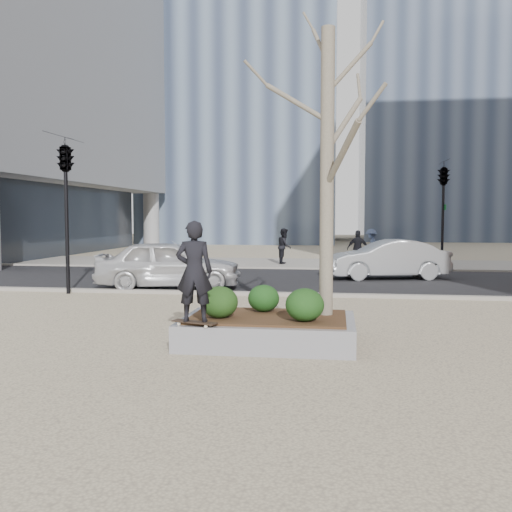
# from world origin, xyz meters

# --- Properties ---
(ground) EXTENTS (120.00, 120.00, 0.00)m
(ground) POSITION_xyz_m (0.00, 0.00, 0.00)
(ground) COLOR #BDAE8B
(ground) RESTS_ON ground
(street) EXTENTS (60.00, 8.00, 0.02)m
(street) POSITION_xyz_m (0.00, 10.00, 0.01)
(street) COLOR black
(street) RESTS_ON ground
(far_sidewalk) EXTENTS (60.00, 6.00, 0.02)m
(far_sidewalk) POSITION_xyz_m (0.00, 17.00, 0.01)
(far_sidewalk) COLOR gray
(far_sidewalk) RESTS_ON ground
(planter) EXTENTS (3.00, 2.00, 0.45)m
(planter) POSITION_xyz_m (1.00, 0.00, 0.23)
(planter) COLOR gray
(planter) RESTS_ON ground
(planter_mulch) EXTENTS (2.70, 1.70, 0.04)m
(planter_mulch) POSITION_xyz_m (1.00, 0.00, 0.47)
(planter_mulch) COLOR #382314
(planter_mulch) RESTS_ON planter
(sycamore_tree) EXTENTS (2.80, 2.80, 6.60)m
(sycamore_tree) POSITION_xyz_m (2.00, 0.30, 3.79)
(sycamore_tree) COLOR gray
(sycamore_tree) RESTS_ON planter_mulch
(shrub_left) EXTENTS (0.64, 0.64, 0.55)m
(shrub_left) POSITION_xyz_m (0.20, -0.32, 0.76)
(shrub_left) COLOR black
(shrub_left) RESTS_ON planter_mulch
(shrub_middle) EXTENTS (0.58, 0.58, 0.49)m
(shrub_middle) POSITION_xyz_m (0.86, 0.43, 0.74)
(shrub_middle) COLOR #163711
(shrub_middle) RESTS_ON planter_mulch
(shrub_right) EXTENTS (0.65, 0.65, 0.55)m
(shrub_right) POSITION_xyz_m (1.66, -0.42, 0.76)
(shrub_right) COLOR #113711
(shrub_right) RESTS_ON planter_mulch
(skateboard) EXTENTS (0.80, 0.44, 0.08)m
(skateboard) POSITION_xyz_m (-0.10, -0.88, 0.49)
(skateboard) COLOR black
(skateboard) RESTS_ON planter
(skateboarder) EXTENTS (0.64, 0.46, 1.64)m
(skateboarder) POSITION_xyz_m (-0.10, -0.88, 1.35)
(skateboarder) COLOR black
(skateboarder) RESTS_ON skateboard
(police_car) EXTENTS (4.63, 2.49, 1.50)m
(police_car) POSITION_xyz_m (-2.91, 7.00, 0.77)
(police_car) COLOR silver
(police_car) RESTS_ON street
(car_silver) EXTENTS (4.42, 2.33, 1.38)m
(car_silver) POSITION_xyz_m (3.95, 10.74, 0.71)
(car_silver) COLOR #A0A4A8
(car_silver) RESTS_ON street
(pedestrian_a) EXTENTS (0.63, 0.81, 1.65)m
(pedestrian_a) POSITION_xyz_m (-0.24, 16.57, 0.85)
(pedestrian_a) COLOR black
(pedestrian_a) RESTS_ON far_sidewalk
(pedestrian_b) EXTENTS (0.72, 1.11, 1.61)m
(pedestrian_b) POSITION_xyz_m (3.80, 17.79, 0.83)
(pedestrian_b) COLOR #44557C
(pedestrian_b) RESTS_ON far_sidewalk
(pedestrian_c) EXTENTS (1.01, 0.59, 1.61)m
(pedestrian_c) POSITION_xyz_m (3.08, 14.91, 0.83)
(pedestrian_c) COLOR black
(pedestrian_c) RESTS_ON far_sidewalk
(traffic_light_near) EXTENTS (0.60, 2.48, 4.50)m
(traffic_light_near) POSITION_xyz_m (-5.50, 5.60, 2.25)
(traffic_light_near) COLOR black
(traffic_light_near) RESTS_ON ground
(traffic_light_far) EXTENTS (0.60, 2.48, 4.50)m
(traffic_light_far) POSITION_xyz_m (6.50, 14.60, 2.25)
(traffic_light_far) COLOR black
(traffic_light_far) RESTS_ON ground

